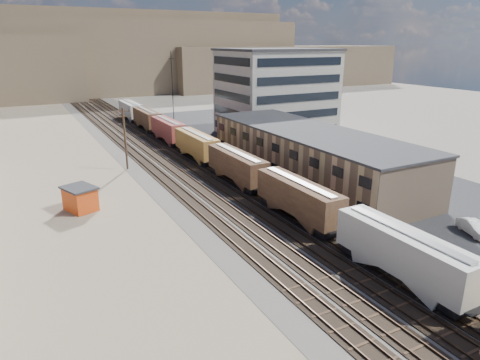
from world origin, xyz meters
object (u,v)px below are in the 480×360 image
parked_car_blue (328,147)px  utility_pole_north (125,137)px  freight_train (215,153)px  parked_car_white (474,228)px  maintenance_shed (80,198)px

parked_car_blue → utility_pole_north: bearing=125.3°
freight_train → parked_car_white: (14.35, -34.97, -2.07)m
utility_pole_north → maintenance_shed: 18.24m
freight_train → maintenance_shed: 23.15m
freight_train → parked_car_white: size_ratio=27.24×
freight_train → maintenance_shed: freight_train is taller
freight_train → parked_car_blue: size_ratio=22.00×
utility_pole_north → maintenance_shed: (-9.42, -15.16, -3.75)m
freight_train → utility_pole_north: bearing=149.5°
freight_train → utility_pole_north: (-12.30, 7.24, 2.50)m
utility_pole_north → parked_car_white: 50.13m
utility_pole_north → parked_car_white: (26.65, -42.21, -4.57)m
maintenance_shed → parked_car_white: 45.09m
maintenance_shed → freight_train: bearing=20.0°
parked_car_white → parked_car_blue: size_ratio=0.81×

